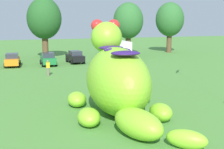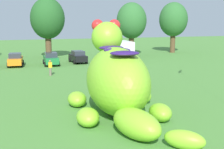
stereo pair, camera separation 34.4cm
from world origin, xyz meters
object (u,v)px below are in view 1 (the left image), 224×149
at_px(car_green, 48,59).
at_px(spectator_near_inflatable, 126,61).
at_px(box_truck, 118,50).
at_px(spectator_wandering, 48,68).
at_px(car_black, 75,57).
at_px(spectator_by_cars, 145,80).
at_px(car_orange, 12,60).
at_px(giant_inflatable_creature, 118,80).

relative_size(car_green, spectator_near_inflatable, 2.42).
bearing_deg(box_truck, spectator_wandering, -141.42).
relative_size(car_black, spectator_wandering, 2.45).
bearing_deg(spectator_near_inflatable, car_green, 149.78).
bearing_deg(spectator_by_cars, car_black, 95.82).
height_order(car_orange, spectator_by_cars, car_orange).
height_order(spectator_by_cars, spectator_wandering, same).
xyz_separation_m(car_green, spectator_wandering, (-1.09, -7.93, -0.01)).
relative_size(spectator_near_inflatable, spectator_by_cars, 1.00).
distance_m(car_green, car_black, 4.05).
distance_m(car_orange, car_black, 8.44).
relative_size(giant_inflatable_creature, spectator_by_cars, 6.97).
xyz_separation_m(car_black, spectator_by_cars, (1.90, -18.69, -0.01)).
distance_m(giant_inflatable_creature, car_green, 23.11).
xyz_separation_m(car_green, spectator_near_inflatable, (9.06, -5.28, -0.01)).
relative_size(giant_inflatable_creature, car_black, 2.84).
distance_m(spectator_by_cars, spectator_wandering, 11.88).
bearing_deg(spectator_wandering, spectator_by_cars, -54.51).
height_order(car_green, spectator_wandering, car_green).
bearing_deg(car_green, giant_inflatable_creature, -86.78).
bearing_deg(car_green, spectator_near_inflatable, -30.22).
xyz_separation_m(box_truck, spectator_by_cars, (-4.61, -18.85, -0.75)).
bearing_deg(car_green, car_black, 15.54).
distance_m(giant_inflatable_creature, spectator_by_cars, 7.19).
bearing_deg(spectator_wandering, spectator_near_inflatable, 14.66).
bearing_deg(car_green, spectator_wandering, -97.80).
bearing_deg(car_orange, car_black, 3.54).
distance_m(car_green, box_truck, 10.52).
bearing_deg(car_orange, spectator_by_cars, -60.38).
height_order(car_green, box_truck, box_truck).
relative_size(car_green, box_truck, 0.64).
height_order(car_orange, box_truck, box_truck).
distance_m(box_truck, spectator_near_inflatable, 6.71).
relative_size(giant_inflatable_creature, spectator_near_inflatable, 6.97).
relative_size(car_orange, spectator_wandering, 2.48).
height_order(spectator_near_inflatable, spectator_by_cars, same).
bearing_deg(spectator_wandering, giant_inflatable_creature, -81.03).
bearing_deg(spectator_wandering, box_truck, 38.58).
relative_size(car_orange, spectator_by_cars, 2.48).
bearing_deg(giant_inflatable_creature, car_green, 93.22).
bearing_deg(box_truck, spectator_near_inflatable, -101.75).
bearing_deg(spectator_by_cars, box_truck, 76.26).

